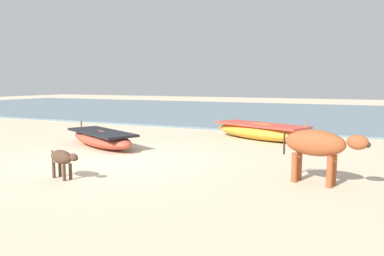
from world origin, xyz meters
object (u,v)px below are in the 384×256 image
object	(u,v)px
fishing_boat_2	(101,138)
cow_adult_rust	(318,145)
fishing_boat_0	(261,131)
calf_near_dark	(62,158)

from	to	relation	value
fishing_boat_2	cow_adult_rust	bearing A→B (deg)	-168.40
fishing_boat_0	fishing_boat_2	bearing A→B (deg)	-116.63
calf_near_dark	fishing_boat_0	bearing A→B (deg)	86.22
fishing_boat_0	cow_adult_rust	bearing A→B (deg)	-42.26
fishing_boat_2	calf_near_dark	size ratio (longest dim) A/B	3.70
fishing_boat_0	cow_adult_rust	world-z (taller)	cow_adult_rust
fishing_boat_2	calf_near_dark	xyz separation A→B (m)	(1.77, -3.47, 0.16)
fishing_boat_0	fishing_boat_2	xyz separation A→B (m)	(-4.06, -3.56, -0.03)
fishing_boat_2	calf_near_dark	world-z (taller)	fishing_boat_2
cow_adult_rust	calf_near_dark	xyz separation A→B (m)	(-4.79, -1.82, -0.34)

